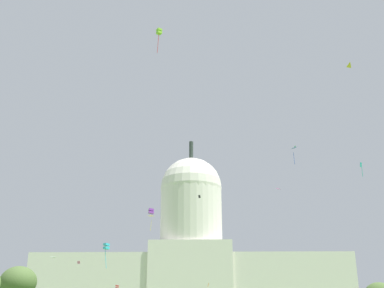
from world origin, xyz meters
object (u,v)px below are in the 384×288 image
(kite_gold_high, at_px, (346,69))
(kite_white_low, at_px, (54,259))
(kite_black_mid, at_px, (199,197))
(kite_lime_high, at_px, (159,32))
(kite_blue_mid, at_px, (293,150))
(kite_turquoise_mid, at_px, (361,166))
(kite_pink_low, at_px, (79,262))
(kite_yellow_mid, at_px, (151,218))
(kite_violet_mid, at_px, (151,211))
(capitol_building, at_px, (191,262))
(kite_orange_low, at_px, (208,285))
(tree_west_far, at_px, (18,282))
(kite_red_low, at_px, (117,287))
(kite_magenta_mid, at_px, (280,190))
(kite_green_high, at_px, (295,147))
(kite_cyan_low, at_px, (106,247))

(kite_gold_high, bearing_deg, kite_white_low, -91.62)
(kite_black_mid, bearing_deg, kite_lime_high, 122.02)
(kite_blue_mid, relative_size, kite_turquoise_mid, 1.24)
(kite_lime_high, relative_size, kite_white_low, 2.99)
(kite_gold_high, bearing_deg, kite_pink_low, -118.84)
(kite_yellow_mid, bearing_deg, kite_violet_mid, 84.92)
(kite_pink_low, xyz_separation_m, kite_yellow_mid, (24.39, -10.30, 12.41))
(kite_violet_mid, height_order, kite_white_low, kite_violet_mid)
(capitol_building, xyz_separation_m, kite_orange_low, (6.72, -28.70, -10.40))
(tree_west_far, relative_size, kite_red_low, 4.04)
(kite_pink_low, bearing_deg, kite_black_mid, 40.87)
(kite_magenta_mid, height_order, kite_turquoise_mid, kite_magenta_mid)
(kite_lime_high, height_order, kite_red_low, kite_lime_high)
(capitol_building, distance_m, kite_orange_low, 31.25)
(capitol_building, bearing_deg, kite_pink_low, -131.32)
(capitol_building, bearing_deg, kite_black_mid, -86.17)
(kite_yellow_mid, bearing_deg, kite_gold_high, 109.83)
(kite_red_low, bearing_deg, kite_black_mid, -98.45)
(kite_red_low, bearing_deg, kite_white_low, -179.45)
(kite_pink_low, height_order, kite_green_high, kite_green_high)
(kite_lime_high, distance_m, kite_yellow_mid, 84.32)
(capitol_building, bearing_deg, kite_magenta_mid, -71.11)
(kite_gold_high, distance_m, kite_turquoise_mid, 17.78)
(kite_magenta_mid, relative_size, kite_cyan_low, 0.42)
(capitol_building, relative_size, kite_pink_low, 104.57)
(kite_red_low, bearing_deg, kite_magenta_mid, -103.30)
(tree_west_far, height_order, kite_gold_high, kite_gold_high)
(kite_green_high, height_order, kite_black_mid, kite_green_high)
(kite_white_low, bearing_deg, kite_black_mid, -123.83)
(kite_lime_high, relative_size, kite_blue_mid, 1.19)
(tree_west_far, distance_m, kite_orange_low, 65.29)
(kite_white_low, height_order, kite_turquoise_mid, kite_turquoise_mid)
(kite_magenta_mid, bearing_deg, kite_blue_mid, -135.95)
(kite_cyan_low, bearing_deg, kite_black_mid, -58.76)
(kite_magenta_mid, xyz_separation_m, kite_white_low, (-51.64, -21.10, -19.73))
(kite_lime_high, xyz_separation_m, kite_blue_mid, (25.07, 29.48, -9.42))
(kite_lime_high, distance_m, kite_green_high, 101.75)
(kite_lime_high, xyz_separation_m, kite_turquoise_mid, (35.47, 20.63, -15.61))
(kite_turquoise_mid, bearing_deg, kite_green_high, -101.60)
(kite_violet_mid, relative_size, kite_turquoise_mid, 0.47)
(kite_white_low, height_order, kite_black_mid, kite_black_mid)
(kite_cyan_low, distance_m, kite_turquoise_mid, 47.57)
(kite_gold_high, distance_m, kite_yellow_mid, 82.46)
(kite_magenta_mid, height_order, kite_blue_mid, kite_blue_mid)
(kite_lime_high, bearing_deg, kite_orange_low, 50.49)
(kite_lime_high, bearing_deg, kite_magenta_mid, 30.27)
(tree_west_far, height_order, kite_yellow_mid, kite_yellow_mid)
(kite_yellow_mid, bearing_deg, kite_red_low, 18.54)
(kite_gold_high, xyz_separation_m, kite_turquoise_mid, (2.94, 7.22, -15.98))
(kite_gold_high, relative_size, kite_cyan_low, 0.51)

